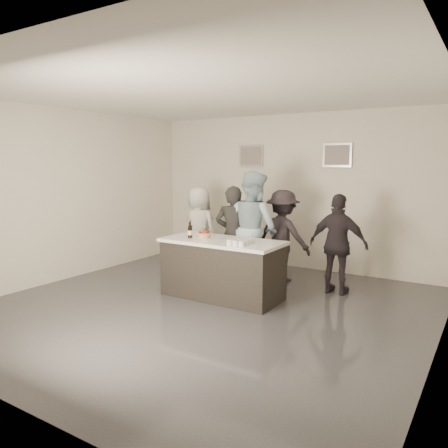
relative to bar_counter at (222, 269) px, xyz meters
The scene contains 18 objects.
floor 0.69m from the bar_counter, 84.54° to the right, with size 6.00×6.00×0.00m, color #3D3D42.
ceiling 2.60m from the bar_counter, 84.54° to the right, with size 6.00×6.00×0.00m, color white.
wall_back 2.69m from the bar_counter, 88.84° to the left, with size 6.00×0.04×3.00m, color silver.
wall_left 3.17m from the bar_counter, 169.89° to the right, with size 0.04×6.00×3.00m, color silver.
wall_right 3.27m from the bar_counter, ahead, with size 0.04×6.00×3.00m, color silver.
picture_left 3.12m from the bar_counter, 109.17° to the left, with size 0.54×0.04×0.44m, color #B2B2B7.
picture_right 3.15m from the bar_counter, 68.75° to the left, with size 0.54×0.04×0.44m, color #B2B2B7.
bar_counter is the anchor object (origin of this frame).
cake 0.59m from the bar_counter, behind, with size 0.19×0.19×0.07m, color orange.
beer_bottle_a 0.84m from the bar_counter, behind, with size 0.07×0.07×0.26m, color black.
beer_bottle_b 0.78m from the bar_counter, 165.42° to the right, with size 0.07×0.07×0.26m, color black.
tumbler_cluster 0.65m from the bar_counter, 18.06° to the right, with size 0.30×0.40×0.08m, color gold.
candles 0.64m from the bar_counter, 144.62° to the right, with size 0.24×0.08×0.01m, color pink.
person_main_black 0.85m from the bar_counter, 108.28° to the left, with size 0.61×0.40×1.68m, color black.
person_main_blue 1.01m from the bar_counter, 85.24° to the left, with size 0.94×0.73×1.93m, color #9DBCCD.
person_guest_left 1.85m from the bar_counter, 136.69° to the left, with size 0.79×0.51×1.61m, color silver.
person_guest_right 1.87m from the bar_counter, 38.50° to the left, with size 0.93×0.39×1.59m, color #272228.
person_guest_back 1.47m from the bar_counter, 74.77° to the left, with size 1.03×0.59×1.60m, color #252026.
Camera 1 is at (3.46, -4.98, 2.06)m, focal length 35.00 mm.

